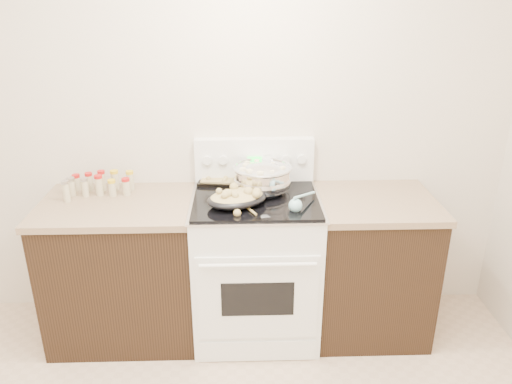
{
  "coord_description": "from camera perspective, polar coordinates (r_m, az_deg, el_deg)",
  "views": [
    {
      "loc": [
        0.26,
        -1.33,
        2.11
      ],
      "look_at": [
        0.35,
        1.37,
        1.0
      ],
      "focal_mm": 35.0,
      "sensor_mm": 36.0,
      "label": 1
    }
  ],
  "objects": [
    {
      "name": "mixing_bowl",
      "position": [
        3.04,
        0.72,
        1.53
      ],
      "size": [
        0.37,
        0.37,
        0.21
      ],
      "color": "silver",
      "rests_on": "kitchen_range"
    },
    {
      "name": "wooden_spoon",
      "position": [
        2.79,
        -1.79,
        -2.13
      ],
      "size": [
        0.13,
        0.24,
        0.04
      ],
      "color": "tan",
      "rests_on": "kitchen_range"
    },
    {
      "name": "spice_jars",
      "position": [
        3.23,
        -17.56,
        0.86
      ],
      "size": [
        0.39,
        0.23,
        0.13
      ],
      "color": "#BFB28C",
      "rests_on": "counter_left"
    },
    {
      "name": "roasting_pan",
      "position": [
        2.86,
        -2.18,
        -0.64
      ],
      "size": [
        0.42,
        0.37,
        0.12
      ],
      "color": "black",
      "rests_on": "kitchen_range"
    },
    {
      "name": "kitchen_range",
      "position": [
        3.19,
        -0.03,
        -8.12
      ],
      "size": [
        0.78,
        0.73,
        1.22
      ],
      "color": "white",
      "rests_on": "ground"
    },
    {
      "name": "room_shell",
      "position": [
        1.41,
        -12.57,
        5.06
      ],
      "size": [
        4.1,
        3.6,
        2.75
      ],
      "color": "beige",
      "rests_on": "ground"
    },
    {
      "name": "blue_ladle",
      "position": [
        2.82,
        4.65,
        -1.41
      ],
      "size": [
        0.18,
        0.24,
        0.1
      ],
      "color": "#8BC2CF",
      "rests_on": "kitchen_range"
    },
    {
      "name": "counter_right",
      "position": [
        3.31,
        12.82,
        -8.08
      ],
      "size": [
        0.73,
        0.67,
        0.92
      ],
      "color": "black",
      "rests_on": "ground"
    },
    {
      "name": "baking_sheet",
      "position": [
        3.24,
        -3.17,
        1.56
      ],
      "size": [
        0.4,
        0.3,
        0.06
      ],
      "color": "black",
      "rests_on": "kitchen_range"
    },
    {
      "name": "counter_left",
      "position": [
        3.3,
        -14.78,
        -8.46
      ],
      "size": [
        0.93,
        0.67,
        0.92
      ],
      "color": "black",
      "rests_on": "ground"
    }
  ]
}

